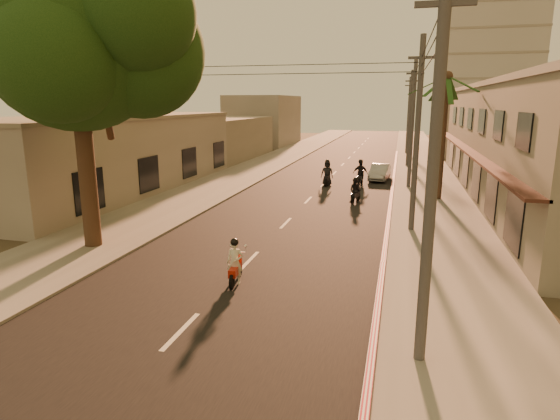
{
  "coord_description": "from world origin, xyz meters",
  "views": [
    {
      "loc": [
        5.49,
        -14.57,
        6.06
      ],
      "look_at": [
        0.58,
        4.55,
        1.51
      ],
      "focal_mm": 30.0,
      "sensor_mm": 36.0,
      "label": 1
    }
  ],
  "objects_px": {
    "scooter_mid_b": "(360,174)",
    "palm_tree": "(447,84)",
    "scooter_red": "(235,264)",
    "parked_car": "(380,172)",
    "scooter_mid_a": "(355,191)",
    "broadleaf_tree": "(86,39)",
    "scooter_far_a": "(327,174)"
  },
  "relations": [
    {
      "from": "scooter_mid_b",
      "to": "palm_tree",
      "type": "bearing_deg",
      "value": -34.58
    },
    {
      "from": "scooter_red",
      "to": "parked_car",
      "type": "bearing_deg",
      "value": 74.3
    },
    {
      "from": "palm_tree",
      "to": "scooter_mid_a",
      "type": "relative_size",
      "value": 5.04
    },
    {
      "from": "palm_tree",
      "to": "scooter_mid_a",
      "type": "bearing_deg",
      "value": -158.16
    },
    {
      "from": "broadleaf_tree",
      "to": "parked_car",
      "type": "xyz_separation_m",
      "value": [
        10.62,
        21.02,
        -7.84
      ]
    },
    {
      "from": "scooter_mid_a",
      "to": "parked_car",
      "type": "height_order",
      "value": "scooter_mid_a"
    },
    {
      "from": "palm_tree",
      "to": "parked_car",
      "type": "bearing_deg",
      "value": 119.12
    },
    {
      "from": "palm_tree",
      "to": "scooter_mid_a",
      "type": "xyz_separation_m",
      "value": [
        -5.04,
        -2.02,
        -6.41
      ]
    },
    {
      "from": "broadleaf_tree",
      "to": "scooter_mid_b",
      "type": "height_order",
      "value": "broadleaf_tree"
    },
    {
      "from": "palm_tree",
      "to": "scooter_mid_b",
      "type": "relative_size",
      "value": 4.06
    },
    {
      "from": "broadleaf_tree",
      "to": "parked_car",
      "type": "distance_m",
      "value": 24.82
    },
    {
      "from": "scooter_mid_a",
      "to": "scooter_mid_b",
      "type": "height_order",
      "value": "scooter_mid_b"
    },
    {
      "from": "scooter_red",
      "to": "scooter_mid_b",
      "type": "relative_size",
      "value": 0.82
    },
    {
      "from": "scooter_mid_a",
      "to": "scooter_mid_b",
      "type": "xyz_separation_m",
      "value": [
        -0.24,
        6.21,
        0.15
      ]
    },
    {
      "from": "scooter_mid_b",
      "to": "parked_car",
      "type": "xyz_separation_m",
      "value": [
        1.29,
        2.98,
        -0.25
      ]
    },
    {
      "from": "scooter_mid_a",
      "to": "scooter_far_a",
      "type": "xyz_separation_m",
      "value": [
        -2.64,
        5.68,
        0.14
      ]
    },
    {
      "from": "palm_tree",
      "to": "broadleaf_tree",
      "type": "bearing_deg",
      "value": -136.52
    },
    {
      "from": "scooter_far_a",
      "to": "parked_car",
      "type": "relative_size",
      "value": 0.5
    },
    {
      "from": "broadleaf_tree",
      "to": "scooter_mid_b",
      "type": "distance_m",
      "value": 21.69
    },
    {
      "from": "broadleaf_tree",
      "to": "scooter_mid_a",
      "type": "xyz_separation_m",
      "value": [
        9.57,
        11.83,
        -7.74
      ]
    },
    {
      "from": "palm_tree",
      "to": "scooter_mid_a",
      "type": "distance_m",
      "value": 8.4
    },
    {
      "from": "scooter_far_a",
      "to": "parked_car",
      "type": "height_order",
      "value": "scooter_far_a"
    },
    {
      "from": "broadleaf_tree",
      "to": "scooter_mid_b",
      "type": "xyz_separation_m",
      "value": [
        9.33,
        18.05,
        -7.59
      ]
    },
    {
      "from": "parked_car",
      "to": "scooter_far_a",
      "type": "bearing_deg",
      "value": -131.9
    },
    {
      "from": "scooter_red",
      "to": "scooter_mid_a",
      "type": "height_order",
      "value": "scooter_red"
    },
    {
      "from": "scooter_red",
      "to": "scooter_mid_a",
      "type": "distance_m",
      "value": 14.58
    },
    {
      "from": "scooter_far_a",
      "to": "scooter_red",
      "type": "bearing_deg",
      "value": -90.44
    },
    {
      "from": "palm_tree",
      "to": "scooter_red",
      "type": "bearing_deg",
      "value": -115.34
    },
    {
      "from": "scooter_red",
      "to": "scooter_far_a",
      "type": "relative_size",
      "value": 0.83
    },
    {
      "from": "scooter_far_a",
      "to": "parked_car",
      "type": "distance_m",
      "value": 5.09
    },
    {
      "from": "palm_tree",
      "to": "scooter_mid_a",
      "type": "height_order",
      "value": "palm_tree"
    },
    {
      "from": "broadleaf_tree",
      "to": "palm_tree",
      "type": "xyz_separation_m",
      "value": [
        14.61,
        13.86,
        -1.33
      ]
    }
  ]
}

